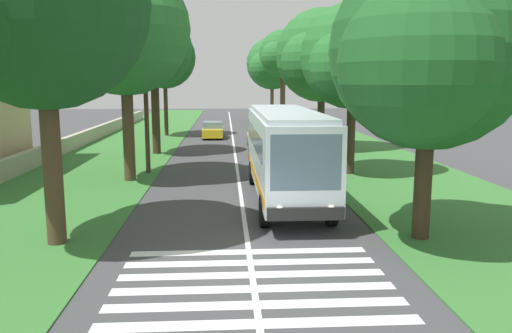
# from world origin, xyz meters

# --- Properties ---
(ground) EXTENTS (160.00, 160.00, 0.00)m
(ground) POSITION_xyz_m (0.00, 0.00, 0.00)
(ground) COLOR #424244
(grass_verge_left) EXTENTS (120.00, 8.00, 0.04)m
(grass_verge_left) POSITION_xyz_m (15.00, 8.20, 0.02)
(grass_verge_left) COLOR #387533
(grass_verge_left) RESTS_ON ground
(grass_verge_right) EXTENTS (120.00, 8.00, 0.04)m
(grass_verge_right) POSITION_xyz_m (15.00, -8.20, 0.02)
(grass_verge_right) COLOR #387533
(grass_verge_right) RESTS_ON ground
(centre_line) EXTENTS (110.00, 0.16, 0.01)m
(centre_line) POSITION_xyz_m (15.00, 0.00, 0.00)
(centre_line) COLOR silver
(centre_line) RESTS_ON ground
(coach_bus) EXTENTS (11.16, 2.62, 3.73)m
(coach_bus) POSITION_xyz_m (7.61, -1.80, 2.15)
(coach_bus) COLOR silver
(coach_bus) RESTS_ON ground
(zebra_crossing) EXTENTS (5.85, 6.80, 0.01)m
(zebra_crossing) POSITION_xyz_m (-1.62, 0.00, 0.00)
(zebra_crossing) COLOR silver
(zebra_crossing) RESTS_ON ground
(trailing_car_0) EXTENTS (4.30, 1.78, 1.43)m
(trailing_car_0) POSITION_xyz_m (25.26, -1.94, 0.67)
(trailing_car_0) COLOR #B7A893
(trailing_car_0) RESTS_ON ground
(trailing_car_1) EXTENTS (4.30, 1.78, 1.43)m
(trailing_car_1) POSITION_xyz_m (31.63, 1.72, 0.67)
(trailing_car_1) COLOR gold
(trailing_car_1) RESTS_ON ground
(roadside_tree_left_0) EXTENTS (7.35, 6.14, 10.15)m
(roadside_tree_left_0) POSITION_xyz_m (2.35, 5.91, 6.93)
(roadside_tree_left_0) COLOR #4C3826
(roadside_tree_left_0) RESTS_ON grass_verge_left
(roadside_tree_left_2) EXTENTS (7.59, 6.27, 10.43)m
(roadside_tree_left_2) POSITION_xyz_m (12.45, 5.50, 7.13)
(roadside_tree_left_2) COLOR #4C3826
(roadside_tree_left_2) RESTS_ON grass_verge_left
(roadside_tree_left_3) EXTENTS (6.50, 5.12, 9.49)m
(roadside_tree_left_3) POSITION_xyz_m (21.90, 5.47, 6.79)
(roadside_tree_left_3) COLOR #3D2D1E
(roadside_tree_left_3) RESTS_ON grass_verge_left
(roadside_tree_left_4) EXTENTS (6.83, 5.55, 9.70)m
(roadside_tree_left_4) POSITION_xyz_m (33.71, 6.14, 6.81)
(roadside_tree_left_4) COLOR #3D2D1E
(roadside_tree_left_4) RESTS_ON grass_verge_left
(roadside_tree_right_0) EXTENTS (7.56, 6.56, 9.93)m
(roadside_tree_right_0) POSITION_xyz_m (23.29, -6.03, 6.53)
(roadside_tree_right_0) COLOR #3D2D1E
(roadside_tree_right_0) RESTS_ON grass_verge_right
(roadside_tree_right_1) EXTENTS (5.92, 5.06, 10.27)m
(roadside_tree_right_1) POSITION_xyz_m (42.26, -5.42, 7.61)
(roadside_tree_right_1) COLOR #4C3826
(roadside_tree_right_1) RESTS_ON grass_verge_right
(roadside_tree_right_2) EXTENTS (7.38, 6.08, 8.78)m
(roadside_tree_right_2) POSITION_xyz_m (1.94, -5.23, 5.64)
(roadside_tree_right_2) COLOR #3D2D1E
(roadside_tree_right_2) RESTS_ON grass_verge_right
(roadside_tree_right_3) EXTENTS (6.42, 5.47, 8.88)m
(roadside_tree_right_3) POSITION_xyz_m (13.48, -5.83, 6.04)
(roadside_tree_right_3) COLOR #3D2D1E
(roadside_tree_right_3) RESTS_ON grass_verge_right
(roadside_tree_right_4) EXTENTS (7.46, 6.27, 10.11)m
(roadside_tree_right_4) POSITION_xyz_m (50.38, -4.99, 6.84)
(roadside_tree_right_4) COLOR brown
(roadside_tree_right_4) RESTS_ON grass_verge_right
(utility_pole) EXTENTS (0.24, 1.40, 7.15)m
(utility_pole) POSITION_xyz_m (14.24, 4.79, 3.75)
(utility_pole) COLOR #473828
(utility_pole) RESTS_ON grass_verge_left
(roadside_wall) EXTENTS (70.00, 0.40, 1.04)m
(roadside_wall) POSITION_xyz_m (20.00, 11.60, 0.56)
(roadside_wall) COLOR #B2A893
(roadside_wall) RESTS_ON grass_verge_left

